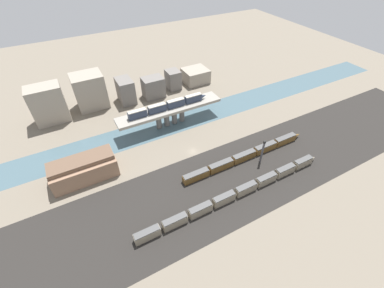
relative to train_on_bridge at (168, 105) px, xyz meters
name	(u,v)px	position (x,y,z in m)	size (l,w,h in m)	color
ground_plane	(193,151)	(0.78, -25.81, -12.35)	(400.00, 400.00, 0.00)	#756B5B
railbed_yard	(219,185)	(0.78, -49.81, -12.35)	(280.00, 42.00, 0.01)	#282623
river_water	(171,124)	(0.78, 0.00, -12.35)	(320.00, 18.50, 0.01)	#47606B
bridge	(170,111)	(0.78, 0.00, -4.07)	(58.11, 9.67, 10.34)	gray
train_on_bridge	(168,105)	(0.00, 0.00, 0.00)	(44.89, 2.69, 4.11)	#2D384C
train_yard_near	(237,193)	(3.84, -58.12, -10.36)	(88.61, 2.80, 4.06)	gray
train_yard_mid	(246,155)	(20.85, -41.99, -10.51)	(68.17, 2.98, 3.76)	brown
warehouse_building	(84,168)	(-48.52, -17.66, -7.39)	(27.17, 12.74, 10.43)	#937056
signal_tower	(262,152)	(25.14, -47.10, -6.10)	(1.00, 0.96, 12.78)	#4C4C51
city_block_far_left	(48,104)	(-55.84, 34.42, -1.80)	(17.26, 11.35, 21.10)	gray
city_block_left	(90,91)	(-32.84, 39.22, -2.16)	(17.15, 14.34, 20.40)	gray
city_block_center	(126,91)	(-13.17, 34.65, -5.06)	(8.84, 13.26, 14.59)	slate
city_block_right	(153,87)	(3.82, 32.14, -5.95)	(12.85, 9.83, 12.81)	slate
city_block_far_right	(173,80)	(19.43, 36.09, -6.17)	(8.31, 9.65, 12.37)	slate
city_block_tall	(195,76)	(36.81, 36.97, -7.78)	(16.37, 14.61, 9.14)	gray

